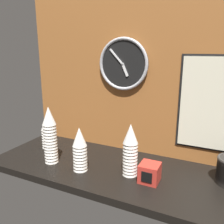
{
  "coord_description": "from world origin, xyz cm",
  "views": [
    {
      "loc": [
        43.57,
        -111.2,
        64.68
      ],
      "look_at": [
        -11.45,
        4.0,
        30.71
      ],
      "focal_mm": 38.0,
      "sensor_mm": 36.0,
      "label": 1
    }
  ],
  "objects_px": {
    "cup_stack_left": "(50,135)",
    "cup_stack_far_left": "(47,131)",
    "cup_stack_center_left": "(80,149)",
    "cup_stack_center_right": "(130,150)",
    "wall_clock": "(123,64)",
    "napkin_dispenser": "(150,173)",
    "menu_board": "(223,105)"
  },
  "relations": [
    {
      "from": "cup_stack_center_right",
      "to": "cup_stack_center_left",
      "type": "bearing_deg",
      "value": -165.11
    },
    {
      "from": "cup_stack_center_left",
      "to": "cup_stack_left",
      "type": "xyz_separation_m",
      "value": [
        -0.21,
        0.01,
        0.04
      ]
    },
    {
      "from": "cup_stack_center_left",
      "to": "cup_stack_center_right",
      "type": "height_order",
      "value": "cup_stack_center_right"
    },
    {
      "from": "cup_stack_left",
      "to": "cup_stack_far_left",
      "type": "relative_size",
      "value": 1.46
    },
    {
      "from": "cup_stack_far_left",
      "to": "napkin_dispenser",
      "type": "distance_m",
      "value": 0.76
    },
    {
      "from": "cup_stack_left",
      "to": "cup_stack_center_left",
      "type": "bearing_deg",
      "value": -2.34
    },
    {
      "from": "cup_stack_center_right",
      "to": "wall_clock",
      "type": "xyz_separation_m",
      "value": [
        -0.16,
        0.28,
        0.42
      ]
    },
    {
      "from": "wall_clock",
      "to": "menu_board",
      "type": "distance_m",
      "value": 0.61
    },
    {
      "from": "cup_stack_center_right",
      "to": "menu_board",
      "type": "relative_size",
      "value": 0.53
    },
    {
      "from": "wall_clock",
      "to": "cup_stack_center_left",
      "type": "bearing_deg",
      "value": -106.01
    },
    {
      "from": "cup_stack_center_left",
      "to": "cup_stack_center_right",
      "type": "distance_m",
      "value": 0.27
    },
    {
      "from": "cup_stack_far_left",
      "to": "menu_board",
      "type": "relative_size",
      "value": 0.43
    },
    {
      "from": "cup_stack_center_right",
      "to": "menu_board",
      "type": "distance_m",
      "value": 0.55
    },
    {
      "from": "cup_stack_center_left",
      "to": "napkin_dispenser",
      "type": "xyz_separation_m",
      "value": [
        0.38,
        0.05,
        -0.08
      ]
    },
    {
      "from": "cup_stack_left",
      "to": "cup_stack_center_right",
      "type": "relative_size",
      "value": 1.19
    },
    {
      "from": "wall_clock",
      "to": "napkin_dispenser",
      "type": "xyz_separation_m",
      "value": [
        0.28,
        -0.3,
        -0.51
      ]
    },
    {
      "from": "cup_stack_center_left",
      "to": "menu_board",
      "type": "relative_size",
      "value": 0.47
    },
    {
      "from": "wall_clock",
      "to": "cup_stack_left",
      "type": "bearing_deg",
      "value": -131.94
    },
    {
      "from": "cup_stack_far_left",
      "to": "menu_board",
      "type": "distance_m",
      "value": 1.09
    },
    {
      "from": "menu_board",
      "to": "cup_stack_center_left",
      "type": "bearing_deg",
      "value": -151.93
    },
    {
      "from": "cup_stack_left",
      "to": "napkin_dispenser",
      "type": "bearing_deg",
      "value": 4.05
    },
    {
      "from": "cup_stack_far_left",
      "to": "cup_stack_center_left",
      "type": "bearing_deg",
      "value": -24.62
    },
    {
      "from": "cup_stack_left",
      "to": "cup_stack_center_right",
      "type": "xyz_separation_m",
      "value": [
        0.47,
        0.06,
        -0.03
      ]
    },
    {
      "from": "cup_stack_left",
      "to": "cup_stack_far_left",
      "type": "bearing_deg",
      "value": 135.14
    },
    {
      "from": "cup_stack_center_left",
      "to": "cup_stack_center_right",
      "type": "relative_size",
      "value": 0.87
    },
    {
      "from": "wall_clock",
      "to": "napkin_dispenser",
      "type": "relative_size",
      "value": 3.11
    },
    {
      "from": "cup_stack_center_left",
      "to": "cup_stack_center_right",
      "type": "xyz_separation_m",
      "value": [
        0.26,
        0.07,
        0.02
      ]
    },
    {
      "from": "menu_board",
      "to": "napkin_dispenser",
      "type": "distance_m",
      "value": 0.53
    },
    {
      "from": "cup_stack_center_right",
      "to": "napkin_dispenser",
      "type": "distance_m",
      "value": 0.15
    },
    {
      "from": "cup_stack_center_left",
      "to": "cup_stack_far_left",
      "type": "xyz_separation_m",
      "value": [
        -0.37,
        0.17,
        -0.01
      ]
    },
    {
      "from": "cup_stack_center_left",
      "to": "cup_stack_far_left",
      "type": "bearing_deg",
      "value": 155.38
    },
    {
      "from": "cup_stack_far_left",
      "to": "cup_stack_center_right",
      "type": "height_order",
      "value": "cup_stack_center_right"
    }
  ]
}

